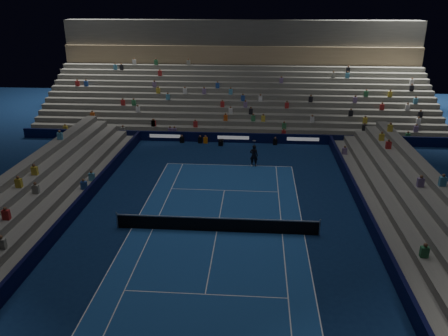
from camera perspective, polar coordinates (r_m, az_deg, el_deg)
name	(u,v)px	position (r m, az deg, el deg)	size (l,w,h in m)	color
ground	(217,231)	(28.44, -0.93, -8.12)	(90.00, 90.00, 0.00)	#0B1F47
court_surface	(217,231)	(28.44, -0.93, -8.12)	(10.97, 23.77, 0.01)	navy
sponsor_barrier_far	(233,138)	(45.30, 1.20, 3.91)	(44.00, 0.25, 1.00)	black
sponsor_barrier_east	(374,230)	(29.06, 18.66, -7.55)	(0.25, 37.00, 1.00)	black
sponsor_barrier_west	(67,219)	(30.58, -19.46, -6.17)	(0.25, 37.00, 1.00)	black
grandstand_main	(238,91)	(53.70, 1.80, 9.81)	(44.00, 15.20, 11.20)	slate
grandstand_east	(433,226)	(29.94, 25.23, -6.76)	(5.00, 37.00, 2.50)	slate
grandstand_west	(14,211)	(31.93, -25.28, -5.04)	(5.00, 37.00, 2.50)	slate
tennis_net	(217,224)	(28.20, -0.93, -7.23)	(12.90, 0.10, 1.10)	#B2B2B7
tennis_player	(254,156)	(38.78, 3.85, 1.60)	(0.71, 0.47, 1.95)	black
broadcast_camera	(221,142)	(44.42, -0.40, 3.30)	(0.48, 0.91, 0.59)	black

